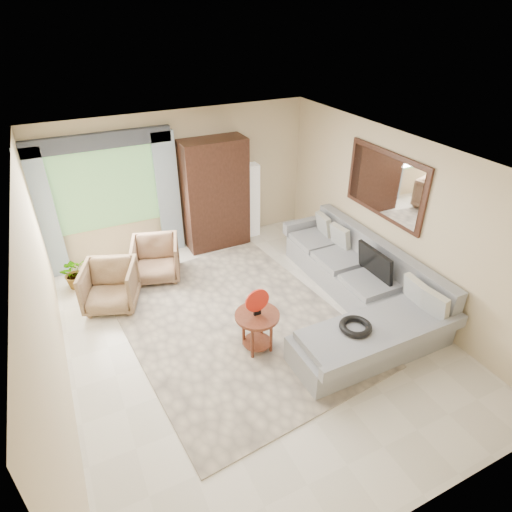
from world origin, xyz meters
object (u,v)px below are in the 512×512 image
armoire (215,194)px  floor_lamp (252,200)px  coffee_table (257,331)px  potted_plant (75,272)px  tv_screen (375,263)px  armchair_left (110,286)px  sectional_sofa (359,291)px  armchair_right (156,259)px

armoire → floor_lamp: (0.80, 0.06, -0.30)m
coffee_table → potted_plant: size_ratio=1.10×
tv_screen → armchair_left: 4.13m
coffee_table → floor_lamp: floor_lamp is taller
sectional_sofa → armchair_left: (-3.48, 1.73, 0.08)m
armoire → armchair_left: bearing=-152.5°
armchair_left → armoire: size_ratio=0.38×
coffee_table → armchair_left: armchair_left is taller
armchair_left → floor_lamp: size_ratio=0.54×
potted_plant → floor_lamp: (3.49, 0.41, 0.48)m
coffee_table → armoire: bearing=78.5°
sectional_sofa → armoire: 3.24m
sectional_sofa → tv_screen: 0.51m
coffee_table → sectional_sofa: bearing=5.3°
tv_screen → floor_lamp: size_ratio=0.49×
floor_lamp → tv_screen: bearing=-76.6°
sectional_sofa → armchair_right: 3.44m
tv_screen → armoire: armoire is taller
tv_screen → armchair_left: size_ratio=0.92×
sectional_sofa → armchair_left: sectional_sofa is taller
armchair_left → tv_screen: bearing=-3.4°
tv_screen → sectional_sofa: bearing=-174.4°
coffee_table → armchair_right: size_ratio=0.77×
coffee_table → armoire: 3.22m
potted_plant → floor_lamp: floor_lamp is taller
armchair_right → potted_plant: (-1.30, 0.32, -0.09)m
sectional_sofa → armoire: size_ratio=1.65×
tv_screen → armchair_left: (-3.75, 1.70, -0.35)m
coffee_table → armchair_left: bearing=130.5°
sectional_sofa → armchair_left: bearing=153.6°
armchair_right → floor_lamp: (2.19, 0.73, 0.39)m
sectional_sofa → floor_lamp: bearing=98.3°
coffee_table → armchair_left: size_ratio=0.75×
sectional_sofa → tv_screen: tv_screen is taller
sectional_sofa → potted_plant: sectional_sofa is taller
tv_screen → potted_plant: size_ratio=1.35×
tv_screen → floor_lamp: (-0.70, 2.93, 0.03)m
armoire → floor_lamp: bearing=4.3°
sectional_sofa → armchair_right: (-2.62, 2.22, 0.08)m
armchair_left → coffee_table: bearing=-28.5°
potted_plant → armchair_right: bearing=-13.8°
armoire → coffee_table: bearing=-101.5°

